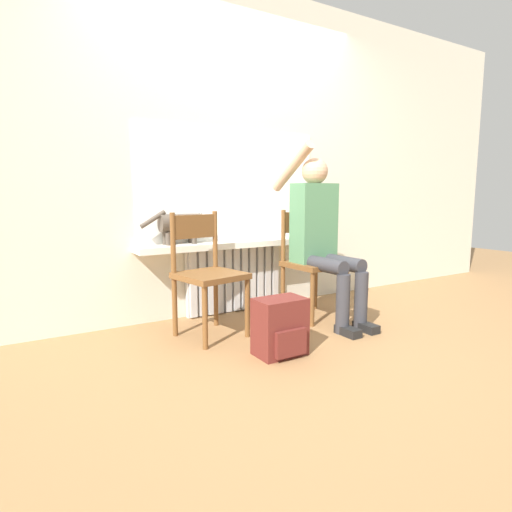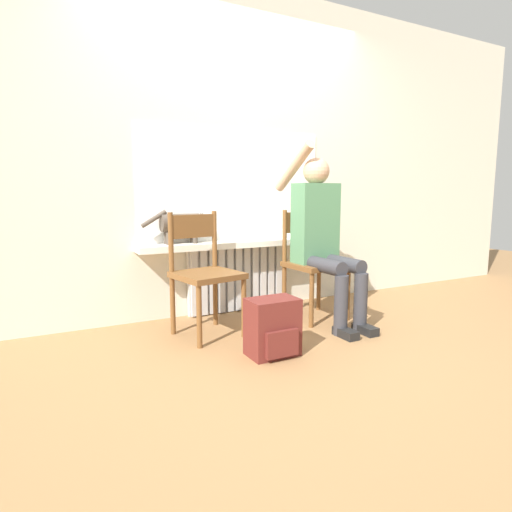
{
  "view_description": "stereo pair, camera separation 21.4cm",
  "coord_description": "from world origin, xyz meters",
  "px_view_note": "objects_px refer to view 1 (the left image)",
  "views": [
    {
      "loc": [
        -1.72,
        -2.01,
        1.0
      ],
      "look_at": [
        0.0,
        0.8,
        0.52
      ],
      "focal_mm": 30.0,
      "sensor_mm": 36.0,
      "label": 1
    },
    {
      "loc": [
        -1.53,
        -2.12,
        1.0
      ],
      "look_at": [
        0.0,
        0.8,
        0.52
      ],
      "focal_mm": 30.0,
      "sensor_mm": 36.0,
      "label": 2
    }
  ],
  "objects_px": {
    "cat": "(180,224)",
    "backpack": "(280,327)",
    "chair_right": "(311,261)",
    "person": "(321,231)",
    "chair_left": "(207,272)"
  },
  "relations": [
    {
      "from": "person",
      "to": "backpack",
      "type": "distance_m",
      "value": 1.01
    },
    {
      "from": "chair_left",
      "to": "person",
      "type": "bearing_deg",
      "value": -17.54
    },
    {
      "from": "chair_right",
      "to": "person",
      "type": "bearing_deg",
      "value": -91.38
    },
    {
      "from": "chair_left",
      "to": "chair_right",
      "type": "bearing_deg",
      "value": -10.92
    },
    {
      "from": "chair_left",
      "to": "backpack",
      "type": "height_order",
      "value": "chair_left"
    },
    {
      "from": "cat",
      "to": "backpack",
      "type": "relative_size",
      "value": 1.47
    },
    {
      "from": "chair_left",
      "to": "person",
      "type": "height_order",
      "value": "person"
    },
    {
      "from": "chair_left",
      "to": "backpack",
      "type": "relative_size",
      "value": 2.42
    },
    {
      "from": "chair_left",
      "to": "chair_right",
      "type": "xyz_separation_m",
      "value": [
        0.93,
        0.0,
        0.0
      ]
    },
    {
      "from": "chair_right",
      "to": "person",
      "type": "height_order",
      "value": "person"
    },
    {
      "from": "chair_left",
      "to": "cat",
      "type": "xyz_separation_m",
      "value": [
        -0.02,
        0.43,
        0.32
      ]
    },
    {
      "from": "cat",
      "to": "backpack",
      "type": "height_order",
      "value": "cat"
    },
    {
      "from": "chair_left",
      "to": "backpack",
      "type": "distance_m",
      "value": 0.69
    },
    {
      "from": "backpack",
      "to": "cat",
      "type": "bearing_deg",
      "value": 103.54
    },
    {
      "from": "backpack",
      "to": "chair_right",
      "type": "bearing_deg",
      "value": 39.52
    }
  ]
}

